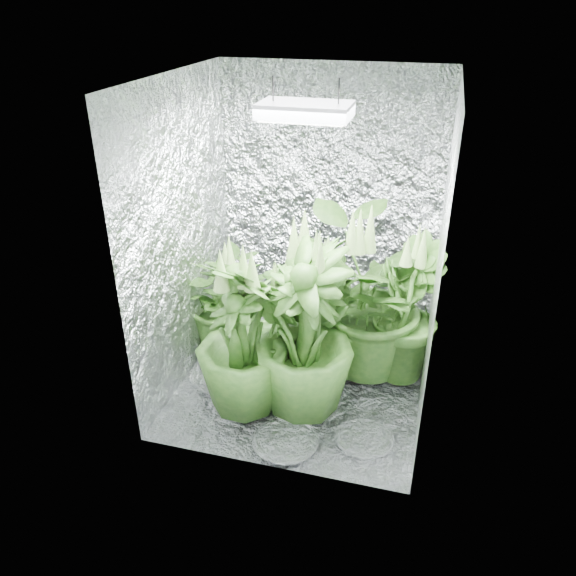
% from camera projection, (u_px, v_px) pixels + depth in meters
% --- Properties ---
extents(ground, '(1.60, 1.60, 0.00)m').
position_uv_depth(ground, '(301.00, 382.00, 3.89)').
color(ground, silver).
rests_on(ground, ground).
extents(walls, '(1.62, 1.62, 2.00)m').
position_uv_depth(walls, '(303.00, 250.00, 3.42)').
color(walls, silver).
rests_on(walls, ground).
extents(ceiling, '(1.60, 1.60, 0.01)m').
position_uv_depth(ceiling, '(306.00, 77.00, 2.95)').
color(ceiling, silver).
rests_on(ceiling, walls).
extents(grow_lamp, '(0.50, 0.30, 0.22)m').
position_uv_depth(grow_lamp, '(305.00, 111.00, 3.03)').
color(grow_lamp, gray).
rests_on(grow_lamp, ceiling).
extents(plant_a, '(0.85, 0.85, 0.91)m').
position_uv_depth(plant_a, '(226.00, 298.00, 4.07)').
color(plant_a, black).
rests_on(plant_a, ground).
extents(plant_b, '(0.61, 0.61, 0.98)m').
position_uv_depth(plant_b, '(327.00, 310.00, 3.89)').
color(plant_b, black).
rests_on(plant_b, ground).
extents(plant_c, '(0.62, 0.62, 1.08)m').
position_uv_depth(plant_c, '(405.00, 311.00, 3.75)').
color(plant_c, black).
rests_on(plant_c, ground).
extents(plant_d, '(0.74, 0.74, 1.15)m').
position_uv_depth(plant_d, '(242.00, 338.00, 3.42)').
color(plant_d, black).
rests_on(plant_d, ground).
extents(plant_e, '(1.08, 1.08, 1.22)m').
position_uv_depth(plant_e, '(365.00, 300.00, 3.73)').
color(plant_e, black).
rests_on(plant_e, ground).
extents(plant_f, '(0.77, 0.77, 1.22)m').
position_uv_depth(plant_f, '(312.00, 312.00, 3.62)').
color(plant_f, black).
rests_on(plant_f, ground).
extents(plant_g, '(0.67, 0.67, 0.99)m').
position_uv_depth(plant_g, '(275.00, 334.00, 3.59)').
color(plant_g, black).
rests_on(plant_g, ground).
extents(plant_h, '(0.87, 0.87, 1.21)m').
position_uv_depth(plant_h, '(304.00, 334.00, 3.39)').
color(plant_h, black).
rests_on(plant_h, ground).
extents(circulation_fan, '(0.20, 0.32, 0.38)m').
position_uv_depth(circulation_fan, '(394.00, 350.00, 3.95)').
color(circulation_fan, black).
rests_on(circulation_fan, ground).
extents(plant_label, '(0.05, 0.03, 0.08)m').
position_uv_depth(plant_label, '(252.00, 373.00, 3.48)').
color(plant_label, white).
rests_on(plant_label, plant_d).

